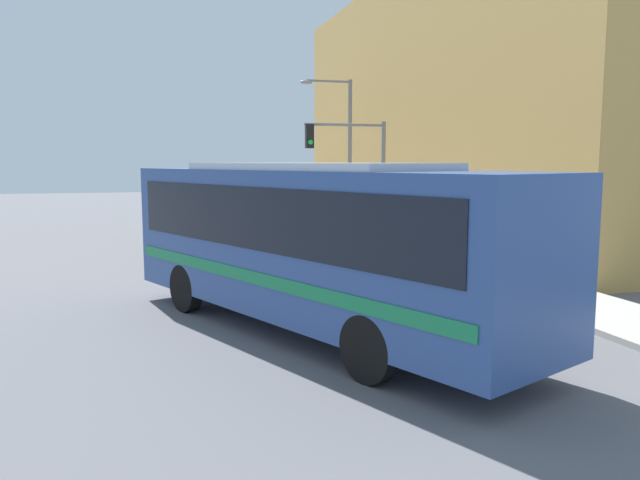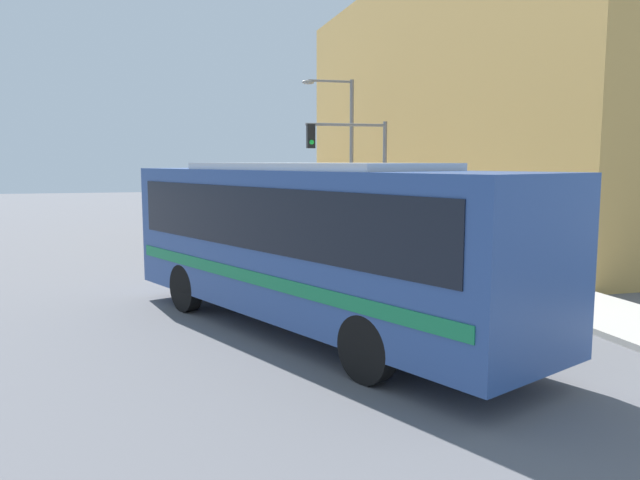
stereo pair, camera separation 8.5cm
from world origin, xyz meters
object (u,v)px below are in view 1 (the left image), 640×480
Objects in this scene: city_bus at (312,235)px; traffic_light_pole at (355,159)px; delivery_truck at (235,192)px; street_lamp at (343,142)px; fire_hydrant at (461,258)px; pedestrian_near_corner at (451,231)px; pedestrian_mid_block at (495,244)px.

city_bus is 12.51m from traffic_light_pole.
delivery_truck is 0.94× the size of street_lamp.
fire_hydrant is at bearing -77.84° from delivery_truck.
pedestrian_mid_block is at bearing -100.45° from pedestrian_near_corner.
city_bus is at bearing -140.77° from fire_hydrant.
pedestrian_mid_block is at bearing -77.28° from delivery_truck.
traffic_light_pole is at bearing 120.33° from pedestrian_near_corner.
delivery_truck is 19.18m from fire_hydrant.
delivery_truck is at bearing 104.01° from traffic_light_pole.
fire_hydrant is at bearing -89.64° from street_lamp.
city_bus is at bearing -132.37° from pedestrian_near_corner.
traffic_light_pole reaches higher than fire_hydrant.
delivery_truck is 1.37× the size of traffic_light_pole.
traffic_light_pole is (3.00, -12.01, 1.75)m from delivery_truck.
pedestrian_mid_block is (0.44, -1.08, 0.56)m from fire_hydrant.
fire_hydrant is 0.46× the size of pedestrian_near_corner.
delivery_truck is at bearing 102.72° from pedestrian_mid_block.
traffic_light_pole reaches higher than city_bus.
delivery_truck is 8.90m from street_lamp.
city_bus is 1.57× the size of delivery_truck.
delivery_truck is at bearing 117.68° from street_lamp.
pedestrian_mid_block is (6.26, 3.67, -0.86)m from city_bus.
street_lamp reaches higher than traffic_light_pole.
delivery_truck is 3.88× the size of pedestrian_near_corner.
city_bus is at bearing -94.37° from delivery_truck.
delivery_truck is at bearing 108.25° from pedestrian_near_corner.
city_bus is 2.15× the size of traffic_light_pole.
delivery_truck reaches higher than fire_hydrant.
street_lamp is at bearing 98.60° from pedestrian_near_corner.
pedestrian_near_corner is at bearing 68.06° from fire_hydrant.
fire_hydrant is 1.30m from pedestrian_mid_block.
street_lamp is (3.96, -7.55, 2.56)m from delivery_truck.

